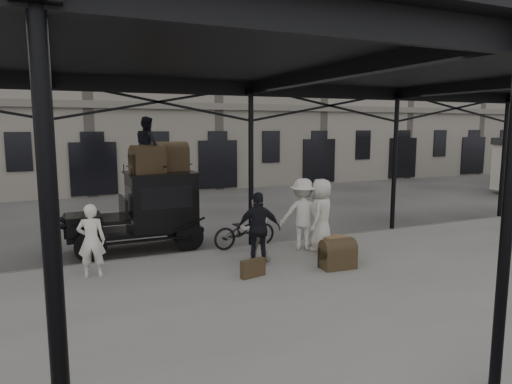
# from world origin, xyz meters

# --- Properties ---
(ground) EXTENTS (120.00, 120.00, 0.00)m
(ground) POSITION_xyz_m (0.00, 0.00, 0.00)
(ground) COLOR #383533
(ground) RESTS_ON ground
(platform) EXTENTS (28.00, 8.00, 0.15)m
(platform) POSITION_xyz_m (0.00, -2.00, 0.07)
(platform) COLOR slate
(platform) RESTS_ON ground
(canopy) EXTENTS (22.50, 9.00, 4.74)m
(canopy) POSITION_xyz_m (0.00, -1.72, 4.60)
(canopy) COLOR black
(canopy) RESTS_ON ground
(building_frontage) EXTENTS (64.00, 8.00, 14.00)m
(building_frontage) POSITION_xyz_m (0.00, 18.00, 7.00)
(building_frontage) COLOR slate
(building_frontage) RESTS_ON ground
(taxi) EXTENTS (3.65, 1.55, 2.18)m
(taxi) POSITION_xyz_m (-2.55, 3.26, 1.20)
(taxi) COLOR black
(taxi) RESTS_ON ground
(porter_left) EXTENTS (0.66, 0.50, 1.63)m
(porter_left) POSITION_xyz_m (-4.30, 0.89, 0.97)
(porter_left) COLOR silver
(porter_left) RESTS_ON platform
(porter_midleft) EXTENTS (0.85, 0.72, 1.57)m
(porter_midleft) POSITION_xyz_m (-0.51, 0.54, 0.93)
(porter_midleft) COLOR beige
(porter_midleft) RESTS_ON platform
(porter_centre) EXTENTS (1.11, 1.09, 1.93)m
(porter_centre) POSITION_xyz_m (1.49, 0.72, 1.12)
(porter_centre) COLOR beige
(porter_centre) RESTS_ON platform
(porter_official) EXTENTS (1.12, 0.79, 1.76)m
(porter_official) POSITION_xyz_m (-0.57, 0.20, 1.03)
(porter_official) COLOR black
(porter_official) RESTS_ON platform
(porter_right) EXTENTS (1.42, 1.13, 1.93)m
(porter_right) POSITION_xyz_m (1.07, 0.98, 1.11)
(porter_right) COLOR beige
(porter_right) RESTS_ON platform
(bicycle) EXTENTS (1.89, 0.80, 0.97)m
(bicycle) POSITION_xyz_m (-0.28, 1.80, 0.63)
(bicycle) COLOR black
(bicycle) RESTS_ON platform
(porter_roof) EXTENTS (0.71, 0.84, 1.54)m
(porter_roof) POSITION_xyz_m (-2.58, 3.16, 2.95)
(porter_roof) COLOR black
(porter_roof) RESTS_ON taxi
(steamer_trunk_roof_near) EXTENTS (0.98, 0.73, 0.65)m
(steamer_trunk_roof_near) POSITION_xyz_m (-2.63, 3.01, 2.50)
(steamer_trunk_roof_near) COLOR #402D1D
(steamer_trunk_roof_near) RESTS_ON taxi
(steamer_trunk_roof_far) EXTENTS (0.98, 0.63, 0.70)m
(steamer_trunk_roof_far) POSITION_xyz_m (-1.88, 3.46, 2.53)
(steamer_trunk_roof_far) COLOR #402D1D
(steamer_trunk_roof_far) RESTS_ON taxi
(steamer_trunk_platform) EXTENTS (0.84, 0.55, 0.59)m
(steamer_trunk_platform) POSITION_xyz_m (1.00, -0.80, 0.44)
(steamer_trunk_platform) COLOR #402D1D
(steamer_trunk_platform) RESTS_ON platform
(wicker_hamper) EXTENTS (0.73, 0.64, 0.50)m
(wicker_hamper) POSITION_xyz_m (1.56, 0.04, 0.40)
(wicker_hamper) COLOR brown
(wicker_hamper) RESTS_ON platform
(suitcase_upright) EXTENTS (0.26, 0.62, 0.45)m
(suitcase_upright) POSITION_xyz_m (1.55, -0.39, 0.38)
(suitcase_upright) COLOR #402D1D
(suitcase_upright) RESTS_ON platform
(suitcase_flat) EXTENTS (0.62, 0.28, 0.40)m
(suitcase_flat) POSITION_xyz_m (-1.07, -0.58, 0.35)
(suitcase_flat) COLOR #402D1D
(suitcase_flat) RESTS_ON platform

